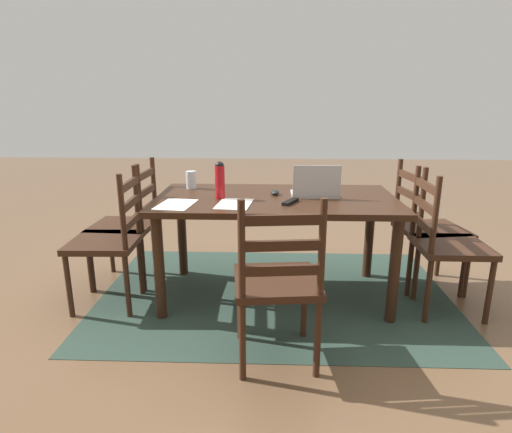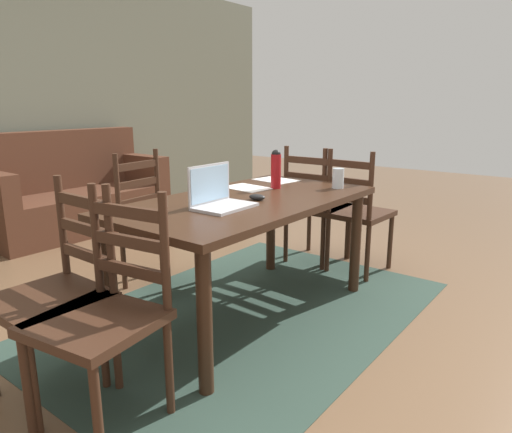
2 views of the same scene
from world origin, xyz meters
name	(u,v)px [view 1 (image 1 of 2)]	position (x,y,z in m)	size (l,w,h in m)	color
ground_plane	(275,294)	(0.00, 0.00, 0.00)	(14.00, 14.00, 0.00)	brown
area_rug	(275,294)	(0.00, 0.00, 0.00)	(2.50, 1.70, 0.01)	#2D4238
dining_table	(276,210)	(0.00, 0.00, 0.64)	(1.64, 0.87, 0.73)	#382114
chair_right_far	(111,240)	(1.11, 0.17, 0.46)	(0.45, 0.45, 0.95)	#3D2316
chair_right_near	(127,225)	(1.11, -0.17, 0.46)	(0.46, 0.46, 0.95)	#3D2316
chair_left_far	(445,245)	(-1.11, 0.17, 0.46)	(0.44, 0.44, 0.95)	#3D2316
chair_far_head	(277,283)	(0.00, 0.81, 0.46)	(0.48, 0.48, 0.95)	#3D2316
chair_left_near	(427,229)	(-1.11, -0.17, 0.46)	(0.50, 0.50, 0.95)	#3D2316
laptop	(315,188)	(-0.27, -0.02, 0.79)	(0.32, 0.23, 0.23)	silver
water_bottle	(220,179)	(0.38, 0.06, 0.86)	(0.07, 0.07, 0.25)	#A81419
drinking_glass	(191,180)	(0.63, -0.26, 0.80)	(0.08, 0.08, 0.13)	silver
computer_mouse	(275,192)	(0.01, -0.07, 0.75)	(0.06, 0.10, 0.03)	black
tv_remote	(290,202)	(-0.09, 0.17, 0.74)	(0.04, 0.17, 0.02)	black
paper_stack_left	(234,204)	(0.27, 0.21, 0.73)	(0.21, 0.30, 0.00)	white
paper_stack_right	(176,205)	(0.64, 0.24, 0.73)	(0.21, 0.30, 0.00)	white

